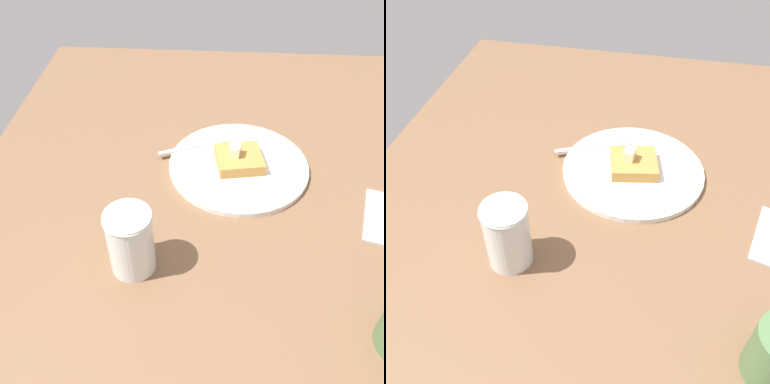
{
  "view_description": "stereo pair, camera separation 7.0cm",
  "coord_description": "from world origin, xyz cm",
  "views": [
    {
      "loc": [
        -9.41,
        -57.82,
        54.82
      ],
      "look_at": [
        -12.83,
        -7.12,
        6.39
      ],
      "focal_mm": 40.0,
      "sensor_mm": 36.0,
      "label": 1
    },
    {
      "loc": [
        -2.46,
        -56.86,
        54.82
      ],
      "look_at": [
        -12.83,
        -7.12,
        6.39
      ],
      "focal_mm": 40.0,
      "sensor_mm": 36.0,
      "label": 2
    }
  ],
  "objects": [
    {
      "name": "syrup_jar",
      "position": [
        -20.86,
        -19.03,
        6.78
      ],
      "size": [
        7.0,
        7.0,
        10.95
      ],
      "color": "#38160C",
      "rests_on": "table_surface"
    },
    {
      "name": "plate",
      "position": [
        -4.8,
        4.8,
        2.48
      ],
      "size": [
        26.28,
        26.28,
        1.07
      ],
      "color": "silver",
      "rests_on": "table_surface"
    },
    {
      "name": "table_surface",
      "position": [
        0.0,
        0.0,
        0.94
      ],
      "size": [
        108.08,
        108.08,
        1.89
      ],
      "primitive_type": "cube",
      "color": "brown",
      "rests_on": "ground"
    },
    {
      "name": "butter_pat_primary",
      "position": [
        -5.71,
        4.68,
        6.22
      ],
      "size": [
        2.29,
        2.46,
        2.13
      ],
      "primitive_type": "cube",
      "rotation": [
        0.0,
        0.0,
        1.38
      ],
      "color": "beige",
      "rests_on": "toast_slice_center"
    },
    {
      "name": "toast_slice_center",
      "position": [
        -4.8,
        4.8,
        4.06
      ],
      "size": [
        9.65,
        9.4,
        2.2
      ],
      "primitive_type": "cube",
      "rotation": [
        0.0,
        0.0,
        0.18
      ],
      "color": "#B47D3A",
      "rests_on": "plate"
    },
    {
      "name": "fork",
      "position": [
        -12.01,
        10.2,
        3.14
      ],
      "size": [
        15.15,
        7.94,
        0.36
      ],
      "color": "silver",
      "rests_on": "plate"
    }
  ]
}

